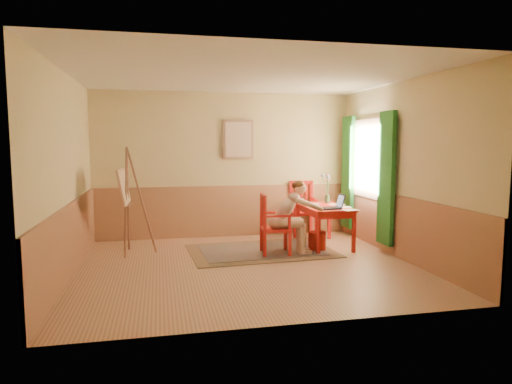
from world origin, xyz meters
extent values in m
cube|color=tan|center=(0.00, 0.00, -0.01)|extent=(5.00, 4.50, 0.02)
cube|color=white|center=(0.00, 0.00, 2.81)|extent=(5.00, 4.50, 0.02)
cube|color=#D3C381|center=(0.00, 2.26, 1.40)|extent=(5.00, 0.02, 2.80)
cube|color=#D3C381|center=(0.00, -2.26, 1.40)|extent=(5.00, 0.02, 2.80)
cube|color=#D3C381|center=(-2.51, 0.00, 1.40)|extent=(0.02, 4.50, 2.80)
cube|color=#D3C381|center=(2.51, 0.00, 1.40)|extent=(0.02, 4.50, 2.80)
cube|color=#AB7654|center=(0.00, 2.23, 0.50)|extent=(5.00, 0.04, 1.00)
cube|color=#AB7654|center=(-2.48, 0.00, 0.50)|extent=(0.04, 4.50, 1.00)
cube|color=#AB7654|center=(2.48, 0.00, 0.50)|extent=(0.04, 4.50, 1.00)
cube|color=white|center=(2.47, 1.10, 1.55)|extent=(0.02, 1.00, 1.30)
cube|color=tan|center=(2.45, 1.10, 1.55)|extent=(0.03, 1.12, 1.42)
cube|color=#2E8126|center=(2.40, 0.32, 1.25)|extent=(0.08, 0.45, 2.20)
cube|color=#2E8126|center=(2.40, 1.88, 1.25)|extent=(0.08, 0.45, 2.20)
cube|color=tan|center=(0.25, 2.21, 1.90)|extent=(0.60, 0.04, 0.76)
cube|color=beige|center=(0.25, 2.19, 1.90)|extent=(0.50, 0.02, 0.66)
cube|color=#8C7251|center=(0.41, 0.86, 0.01)|extent=(2.49, 1.74, 0.01)
cube|color=black|center=(0.41, 0.86, 0.01)|extent=(2.07, 1.32, 0.01)
cube|color=red|center=(1.59, 0.99, 0.70)|extent=(0.73, 1.20, 0.04)
cube|color=red|center=(1.59, 0.99, 0.63)|extent=(0.62, 1.10, 0.10)
cube|color=red|center=(1.28, 0.44, 0.34)|extent=(0.06, 0.06, 0.68)
cube|color=red|center=(1.90, 0.44, 0.34)|extent=(0.06, 0.06, 0.68)
cube|color=red|center=(1.27, 1.55, 0.34)|extent=(0.06, 0.06, 0.68)
cube|color=red|center=(1.90, 1.55, 0.34)|extent=(0.06, 0.06, 0.68)
cube|color=red|center=(0.59, 0.60, 0.43)|extent=(0.50, 0.48, 0.05)
cube|color=red|center=(0.36, 0.42, 0.20)|extent=(0.05, 0.05, 0.41)
cube|color=red|center=(0.77, 0.38, 0.20)|extent=(0.05, 0.05, 0.41)
cube|color=red|center=(0.40, 0.81, 0.20)|extent=(0.05, 0.05, 0.41)
cube|color=red|center=(0.81, 0.77, 0.20)|extent=(0.05, 0.05, 0.41)
cube|color=red|center=(0.36, 0.42, 0.73)|extent=(0.05, 0.05, 0.55)
cube|color=red|center=(0.40, 0.81, 0.73)|extent=(0.05, 0.05, 0.55)
cube|color=red|center=(0.38, 0.61, 0.97)|extent=(0.09, 0.44, 0.06)
cube|color=red|center=(0.37, 0.52, 0.71)|extent=(0.03, 0.05, 0.45)
cube|color=red|center=(0.38, 0.61, 0.71)|extent=(0.03, 0.05, 0.45)
cube|color=red|center=(0.39, 0.71, 0.71)|extent=(0.03, 0.05, 0.45)
cube|color=red|center=(0.57, 0.40, 0.67)|extent=(0.41, 0.08, 0.04)
cube|color=red|center=(0.76, 0.38, 0.56)|extent=(0.04, 0.04, 0.22)
cube|color=red|center=(0.60, 0.79, 0.67)|extent=(0.41, 0.08, 0.04)
cube|color=red|center=(0.80, 0.77, 0.56)|extent=(0.04, 0.04, 0.22)
cube|color=red|center=(1.51, 1.95, 0.46)|extent=(0.52, 0.54, 0.05)
cube|color=red|center=(1.32, 2.19, 0.22)|extent=(0.06, 0.06, 0.44)
cube|color=red|center=(1.28, 1.75, 0.22)|extent=(0.06, 0.06, 0.44)
cube|color=red|center=(1.74, 2.15, 0.22)|extent=(0.06, 0.06, 0.44)
cube|color=red|center=(1.70, 1.71, 0.22)|extent=(0.06, 0.06, 0.44)
cube|color=red|center=(1.32, 2.19, 0.78)|extent=(0.06, 0.06, 0.59)
cube|color=red|center=(1.74, 2.15, 0.78)|extent=(0.06, 0.06, 0.59)
cube|color=red|center=(1.53, 2.17, 1.05)|extent=(0.48, 0.10, 0.06)
cube|color=red|center=(1.42, 2.18, 0.77)|extent=(0.05, 0.04, 0.49)
cube|color=red|center=(1.53, 2.17, 0.77)|extent=(0.05, 0.04, 0.49)
cube|color=red|center=(1.64, 2.16, 0.77)|extent=(0.05, 0.04, 0.49)
cube|color=red|center=(1.30, 1.97, 0.72)|extent=(0.08, 0.45, 0.04)
cube|color=red|center=(1.28, 1.76, 0.61)|extent=(0.05, 0.05, 0.24)
cube|color=red|center=(1.72, 1.93, 0.72)|extent=(0.08, 0.45, 0.04)
cube|color=red|center=(1.70, 1.72, 0.61)|extent=(0.05, 0.05, 0.24)
ellipsoid|color=beige|center=(0.60, 0.58, 0.54)|extent=(0.31, 0.37, 0.22)
cylinder|color=beige|center=(0.80, 0.48, 0.53)|extent=(0.44, 0.19, 0.15)
cylinder|color=beige|center=(0.81, 0.65, 0.53)|extent=(0.44, 0.19, 0.15)
cylinder|color=beige|center=(1.00, 0.46, 0.28)|extent=(0.12, 0.12, 0.49)
cylinder|color=beige|center=(1.02, 0.63, 0.28)|extent=(0.12, 0.12, 0.49)
cube|color=beige|center=(1.06, 0.45, 0.04)|extent=(0.21, 0.10, 0.07)
cube|color=beige|center=(1.08, 0.63, 0.04)|extent=(0.21, 0.10, 0.07)
ellipsoid|color=beige|center=(0.75, 0.57, 0.76)|extent=(0.49, 0.32, 0.51)
ellipsoid|color=beige|center=(0.89, 0.56, 0.94)|extent=(0.22, 0.31, 0.17)
sphere|color=beige|center=(0.99, 0.55, 1.10)|extent=(0.21, 0.21, 0.19)
ellipsoid|color=#5D3417|center=(0.97, 0.55, 1.15)|extent=(0.20, 0.21, 0.14)
sphere|color=#5D3417|center=(0.90, 0.56, 1.14)|extent=(0.11, 0.11, 0.10)
cylinder|color=beige|center=(0.97, 0.41, 0.89)|extent=(0.23, 0.13, 0.14)
cylinder|color=beige|center=(1.19, 0.41, 0.81)|extent=(0.29, 0.11, 0.17)
sphere|color=beige|center=(1.06, 0.39, 0.86)|extent=(0.09, 0.09, 0.09)
sphere|color=beige|center=(1.32, 0.43, 0.76)|extent=(0.08, 0.08, 0.07)
cylinder|color=beige|center=(1.00, 0.69, 0.89)|extent=(0.21, 0.09, 0.14)
cylinder|color=beige|center=(1.21, 0.65, 0.81)|extent=(0.29, 0.16, 0.17)
sphere|color=beige|center=(1.09, 0.69, 0.86)|extent=(0.09, 0.09, 0.09)
sphere|color=beige|center=(1.33, 0.61, 0.76)|extent=(0.08, 0.08, 0.07)
cube|color=#1E2338|center=(1.56, 0.68, 0.73)|extent=(0.35, 0.26, 0.02)
cube|color=#2D3342|center=(1.56, 0.68, 0.73)|extent=(0.30, 0.20, 0.00)
cube|color=#1E2338|center=(1.76, 0.69, 0.85)|extent=(0.08, 0.25, 0.23)
cube|color=#99BFF2|center=(1.75, 0.69, 0.85)|extent=(0.06, 0.20, 0.19)
cube|color=white|center=(1.83, 0.45, 0.72)|extent=(0.32, 0.27, 0.00)
cube|color=white|center=(1.88, 1.14, 0.72)|extent=(0.29, 0.21, 0.00)
cube|color=white|center=(1.47, 1.31, 0.72)|extent=(0.33, 0.29, 0.00)
cube|color=white|center=(1.85, 0.80, 0.72)|extent=(0.31, 0.24, 0.00)
cylinder|color=#3F724C|center=(1.79, 1.39, 0.79)|extent=(0.10, 0.10, 0.14)
cylinder|color=#3F7233|center=(1.76, 1.44, 1.04)|extent=(0.07, 0.11, 0.38)
sphere|color=#728CD8|center=(1.72, 1.49, 1.23)|extent=(0.06, 0.06, 0.06)
cylinder|color=#3F7233|center=(1.77, 1.35, 1.05)|extent=(0.05, 0.09, 0.40)
sphere|color=pink|center=(1.75, 1.31, 1.25)|extent=(0.04, 0.04, 0.04)
cylinder|color=#3F7233|center=(1.79, 1.40, 0.99)|extent=(0.02, 0.04, 0.30)
sphere|color=pink|center=(1.80, 1.42, 1.14)|extent=(0.05, 0.05, 0.05)
cylinder|color=#3F7233|center=(1.77, 1.33, 1.03)|extent=(0.05, 0.12, 0.37)
sphere|color=#728CD8|center=(1.74, 1.28, 1.22)|extent=(0.06, 0.06, 0.05)
cylinder|color=#3F7233|center=(1.82, 1.43, 1.01)|extent=(0.07, 0.09, 0.33)
sphere|color=pink|center=(1.85, 1.47, 1.17)|extent=(0.05, 0.05, 0.05)
cylinder|color=#3F7233|center=(1.80, 1.41, 1.01)|extent=(0.05, 0.05, 0.34)
sphere|color=pink|center=(1.82, 1.43, 1.18)|extent=(0.05, 0.05, 0.04)
cylinder|color=#3F7233|center=(1.81, 1.43, 1.04)|extent=(0.06, 0.10, 0.38)
sphere|color=#728CD8|center=(1.84, 1.48, 1.23)|extent=(0.05, 0.05, 0.05)
cylinder|color=red|center=(1.36, 0.73, 0.16)|extent=(0.35, 0.35, 0.32)
cylinder|color=brown|center=(-1.80, 1.03, 0.88)|extent=(0.10, 0.32, 1.77)
cylinder|color=brown|center=(-1.79, 1.31, 0.88)|extent=(0.07, 0.33, 1.77)
cylinder|color=brown|center=(-1.55, 1.16, 0.88)|extent=(0.46, 0.06, 1.77)
cylinder|color=brown|center=(-1.82, 1.17, 0.81)|extent=(0.05, 0.50, 0.03)
cube|color=brown|center=(-1.76, 1.17, 0.81)|extent=(0.08, 0.54, 0.03)
cube|color=tan|center=(-1.84, 1.17, 1.12)|extent=(0.17, 0.79, 0.59)
cube|color=beige|center=(-1.82, 1.17, 1.12)|extent=(0.13, 0.71, 0.51)
camera|label=1|loc=(-1.26, -6.48, 1.83)|focal=31.69mm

